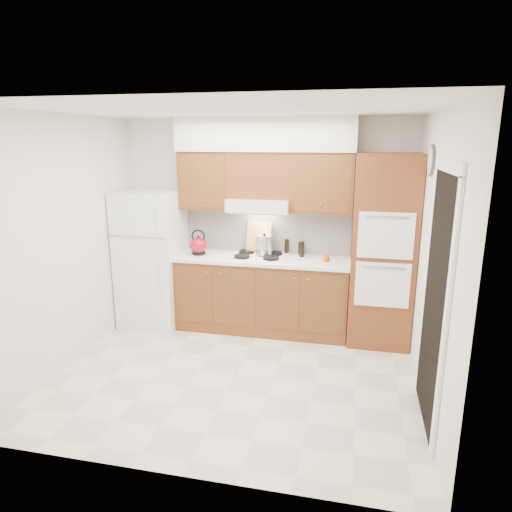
% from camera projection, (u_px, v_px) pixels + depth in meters
% --- Properties ---
extents(floor, '(3.60, 3.60, 0.00)m').
position_uv_depth(floor, '(236.00, 374.00, 4.69)').
color(floor, beige).
rests_on(floor, ground).
extents(ceiling, '(3.60, 3.60, 0.00)m').
position_uv_depth(ceiling, '(233.00, 109.00, 4.04)').
color(ceiling, white).
rests_on(ceiling, wall_back).
extents(wall_back, '(3.60, 0.02, 2.60)m').
position_uv_depth(wall_back, '(265.00, 224.00, 5.78)').
color(wall_back, silver).
rests_on(wall_back, floor).
extents(wall_left, '(0.02, 3.00, 2.60)m').
position_uv_depth(wall_left, '(67.00, 243.00, 4.74)').
color(wall_left, silver).
rests_on(wall_left, floor).
extents(wall_right, '(0.02, 3.00, 2.60)m').
position_uv_depth(wall_right, '(433.00, 262.00, 3.99)').
color(wall_right, silver).
rests_on(wall_right, floor).
extents(fridge, '(0.75, 0.72, 1.72)m').
position_uv_depth(fridge, '(152.00, 258.00, 5.84)').
color(fridge, white).
rests_on(fridge, floor).
extents(base_cabinets, '(2.11, 0.60, 0.90)m').
position_uv_depth(base_cabinets, '(262.00, 295.00, 5.70)').
color(base_cabinets, brown).
rests_on(base_cabinets, floor).
extents(countertop, '(2.13, 0.62, 0.04)m').
position_uv_depth(countertop, '(262.00, 259.00, 5.58)').
color(countertop, white).
rests_on(countertop, base_cabinets).
extents(backsplash, '(2.11, 0.03, 0.56)m').
position_uv_depth(backsplash, '(267.00, 230.00, 5.78)').
color(backsplash, white).
rests_on(backsplash, countertop).
extents(oven_cabinet, '(0.70, 0.65, 2.20)m').
position_uv_depth(oven_cabinet, '(383.00, 251.00, 5.22)').
color(oven_cabinet, brown).
rests_on(oven_cabinet, floor).
extents(upper_cab_left, '(0.63, 0.33, 0.70)m').
position_uv_depth(upper_cab_left, '(206.00, 180.00, 5.64)').
color(upper_cab_left, brown).
rests_on(upper_cab_left, wall_back).
extents(upper_cab_right, '(0.73, 0.33, 0.70)m').
position_uv_depth(upper_cab_right, '(322.00, 183.00, 5.34)').
color(upper_cab_right, brown).
rests_on(upper_cab_right, wall_back).
extents(range_hood, '(0.75, 0.45, 0.15)m').
position_uv_depth(range_hood, '(260.00, 205.00, 5.50)').
color(range_hood, silver).
rests_on(range_hood, wall_back).
extents(upper_cab_over_hood, '(0.75, 0.33, 0.55)m').
position_uv_depth(upper_cab_over_hood, '(261.00, 175.00, 5.47)').
color(upper_cab_over_hood, brown).
rests_on(upper_cab_over_hood, range_hood).
extents(soffit, '(2.13, 0.36, 0.40)m').
position_uv_depth(soffit, '(265.00, 134.00, 5.33)').
color(soffit, silver).
rests_on(soffit, wall_back).
extents(cooktop, '(0.74, 0.50, 0.01)m').
position_uv_depth(cooktop, '(258.00, 256.00, 5.60)').
color(cooktop, white).
rests_on(cooktop, countertop).
extents(doorway, '(0.02, 0.90, 2.10)m').
position_uv_depth(doorway, '(435.00, 303.00, 3.72)').
color(doorway, black).
rests_on(doorway, floor).
extents(wall_clock, '(0.02, 0.30, 0.30)m').
position_uv_depth(wall_clock, '(431.00, 160.00, 4.30)').
color(wall_clock, '#3F3833').
rests_on(wall_clock, wall_right).
extents(kettle, '(0.21, 0.21, 0.21)m').
position_uv_depth(kettle, '(199.00, 246.00, 5.69)').
color(kettle, maroon).
rests_on(kettle, countertop).
extents(cutting_board, '(0.33, 0.16, 0.42)m').
position_uv_depth(cutting_board, '(259.00, 238.00, 5.72)').
color(cutting_board, tan).
rests_on(cutting_board, countertop).
extents(stock_pot, '(0.25, 0.25, 0.22)m').
position_uv_depth(stock_pot, '(264.00, 245.00, 5.61)').
color(stock_pot, silver).
rests_on(stock_pot, cooktop).
extents(condiment_a, '(0.06, 0.06, 0.19)m').
position_uv_depth(condiment_a, '(287.00, 247.00, 5.73)').
color(condiment_a, black).
rests_on(condiment_a, countertop).
extents(condiment_b, '(0.07, 0.07, 0.19)m').
position_uv_depth(condiment_b, '(302.00, 249.00, 5.59)').
color(condiment_b, black).
rests_on(condiment_b, countertop).
extents(condiment_c, '(0.06, 0.06, 0.16)m').
position_uv_depth(condiment_c, '(300.00, 248.00, 5.71)').
color(condiment_c, black).
rests_on(condiment_c, countertop).
extents(orange_near, '(0.08, 0.08, 0.08)m').
position_uv_depth(orange_near, '(325.00, 258.00, 5.38)').
color(orange_near, '#D7410B').
rests_on(orange_near, countertop).
extents(orange_far, '(0.10, 0.10, 0.07)m').
position_uv_depth(orange_far, '(327.00, 257.00, 5.43)').
color(orange_far, orange).
rests_on(orange_far, countertop).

